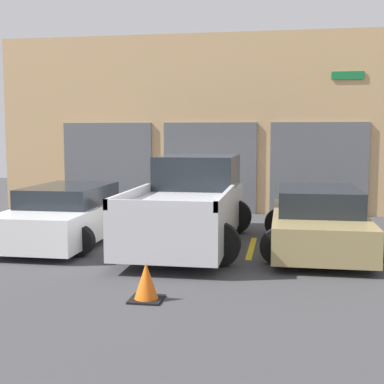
# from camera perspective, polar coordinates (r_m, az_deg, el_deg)

# --- Properties ---
(ground_plane) EXTENTS (28.00, 28.00, 0.00)m
(ground_plane) POSITION_cam_1_polar(r_m,az_deg,el_deg) (13.25, 1.00, -4.10)
(ground_plane) COLOR #3D3D3F
(shophouse_building) EXTENTS (13.56, 0.68, 5.33)m
(shophouse_building) POSITION_cam_1_polar(r_m,az_deg,el_deg) (16.29, 2.74, 7.04)
(shophouse_building) COLOR tan
(shophouse_building) RESTS_ON ground
(pickup_truck) EXTENTS (2.49, 5.31, 1.87)m
(pickup_truck) POSITION_cam_1_polar(r_m,az_deg,el_deg) (11.62, -0.13, -1.25)
(pickup_truck) COLOR silver
(pickup_truck) RESTS_ON ground
(sedan_white) EXTENTS (2.14, 4.25, 1.24)m
(sedan_white) POSITION_cam_1_polar(r_m,az_deg,el_deg) (12.10, -13.06, -2.41)
(sedan_white) COLOR white
(sedan_white) RESTS_ON ground
(sedan_side) EXTENTS (2.25, 4.23, 1.28)m
(sedan_side) POSITION_cam_1_polar(r_m,az_deg,el_deg) (11.20, 13.30, -3.02)
(sedan_side) COLOR #9E8956
(sedan_side) RESTS_ON ground
(parking_stripe_far_left) EXTENTS (0.12, 2.20, 0.01)m
(parking_stripe_far_left) POSITION_cam_1_polar(r_m,az_deg,el_deg) (12.76, -18.65, -4.81)
(parking_stripe_far_left) COLOR gold
(parking_stripe_far_left) RESTS_ON ground
(parking_stripe_left) EXTENTS (0.12, 2.20, 0.01)m
(parking_stripe_left) POSITION_cam_1_polar(r_m,az_deg,el_deg) (11.74, -6.93, -5.47)
(parking_stripe_left) COLOR gold
(parking_stripe_left) RESTS_ON ground
(parking_stripe_centre) EXTENTS (0.12, 2.20, 0.01)m
(parking_stripe_centre) POSITION_cam_1_polar(r_m,az_deg,el_deg) (11.28, 6.36, -5.94)
(parking_stripe_centre) COLOR gold
(parking_stripe_centre) RESTS_ON ground
(traffic_cone) EXTENTS (0.47, 0.47, 0.55)m
(traffic_cone) POSITION_cam_1_polar(r_m,az_deg,el_deg) (7.75, -4.91, -9.65)
(traffic_cone) COLOR black
(traffic_cone) RESTS_ON ground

